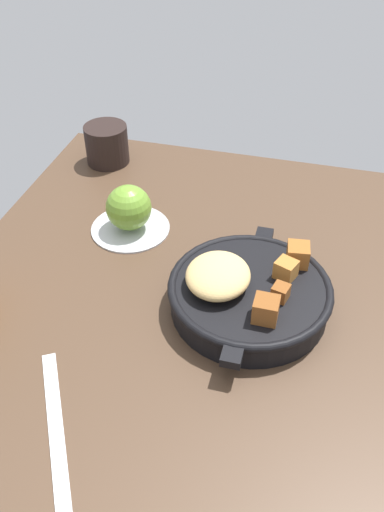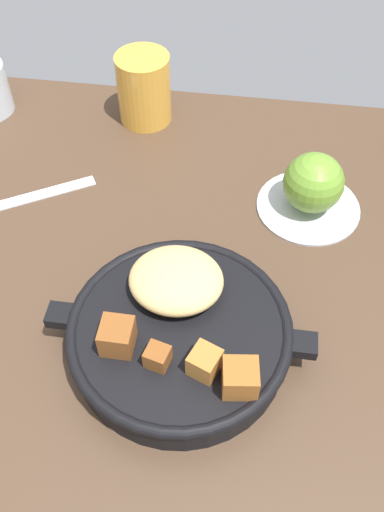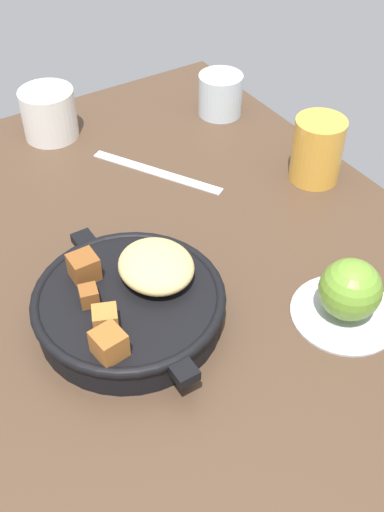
% 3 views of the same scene
% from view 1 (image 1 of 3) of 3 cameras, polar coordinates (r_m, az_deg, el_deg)
% --- Properties ---
extents(ground_plane, '(0.91, 0.77, 0.02)m').
position_cam_1_polar(ground_plane, '(0.72, 1.79, -8.31)').
color(ground_plane, '#473323').
extents(cast_iron_skillet, '(0.26, 0.22, 0.07)m').
position_cam_1_polar(cast_iron_skillet, '(0.72, 5.80, -3.78)').
color(cast_iron_skillet, black).
rests_on(cast_iron_skillet, ground_plane).
extents(saucer_plate, '(0.12, 0.12, 0.01)m').
position_cam_1_polar(saucer_plate, '(0.87, -6.42, 2.96)').
color(saucer_plate, '#B7BABF').
rests_on(saucer_plate, ground_plane).
extents(red_apple, '(0.07, 0.07, 0.07)m').
position_cam_1_polar(red_apple, '(0.85, -6.60, 5.02)').
color(red_apple, olive).
rests_on(red_apple, saucer_plate).
extents(butter_knife, '(0.19, 0.12, 0.00)m').
position_cam_1_polar(butter_knife, '(0.64, -13.98, -16.96)').
color(butter_knife, silver).
rests_on(butter_knife, ground_plane).
extents(coffee_mug_dark, '(0.08, 0.08, 0.07)m').
position_cam_1_polar(coffee_mug_dark, '(1.04, -8.85, 11.40)').
color(coffee_mug_dark, black).
rests_on(coffee_mug_dark, ground_plane).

